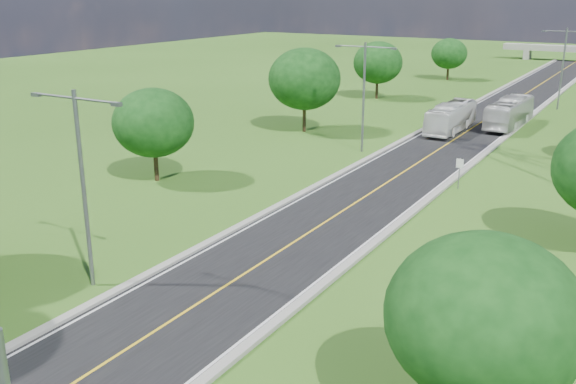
% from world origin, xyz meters
% --- Properties ---
extents(ground, '(260.00, 260.00, 0.00)m').
position_xyz_m(ground, '(0.00, 60.00, 0.00)').
color(ground, '#305718').
rests_on(ground, ground).
extents(road, '(8.00, 150.00, 0.06)m').
position_xyz_m(road, '(0.00, 66.00, 0.03)').
color(road, black).
rests_on(road, ground).
extents(curb_left, '(0.50, 150.00, 0.22)m').
position_xyz_m(curb_left, '(-4.25, 66.00, 0.11)').
color(curb_left, gray).
rests_on(curb_left, ground).
extents(curb_right, '(0.50, 150.00, 0.22)m').
position_xyz_m(curb_right, '(4.25, 66.00, 0.11)').
color(curb_right, gray).
rests_on(curb_right, ground).
extents(speed_limit_sign, '(0.55, 0.09, 2.40)m').
position_xyz_m(speed_limit_sign, '(5.20, 37.98, 1.60)').
color(speed_limit_sign, slate).
rests_on(speed_limit_sign, ground).
extents(streetlight_near_left, '(5.90, 0.25, 10.00)m').
position_xyz_m(streetlight_near_left, '(-6.00, 12.00, 5.94)').
color(streetlight_near_left, slate).
rests_on(streetlight_near_left, ground).
extents(streetlight_mid_left, '(5.90, 0.25, 10.00)m').
position_xyz_m(streetlight_mid_left, '(-6.00, 45.00, 5.94)').
color(streetlight_mid_left, slate).
rests_on(streetlight_mid_left, ground).
extents(streetlight_far_right, '(5.90, 0.25, 10.00)m').
position_xyz_m(streetlight_far_right, '(6.00, 78.00, 5.94)').
color(streetlight_far_right, slate).
rests_on(streetlight_far_right, ground).
extents(tree_lb, '(6.30, 6.30, 7.33)m').
position_xyz_m(tree_lb, '(-16.00, 28.00, 4.64)').
color(tree_lb, black).
rests_on(tree_lb, ground).
extents(tree_lc, '(7.56, 7.56, 8.79)m').
position_xyz_m(tree_lc, '(-15.00, 50.00, 5.58)').
color(tree_lc, black).
rests_on(tree_lc, ground).
extents(tree_ld, '(6.72, 6.72, 7.82)m').
position_xyz_m(tree_ld, '(-17.00, 74.00, 4.95)').
color(tree_ld, black).
rests_on(tree_ld, ground).
extents(tree_le, '(5.88, 5.88, 6.84)m').
position_xyz_m(tree_le, '(-14.50, 98.00, 4.33)').
color(tree_le, black).
rests_on(tree_le, ground).
extents(tree_ra, '(6.30, 6.30, 7.33)m').
position_xyz_m(tree_ra, '(14.00, 10.00, 4.64)').
color(tree_ra, black).
rests_on(tree_ra, ground).
extents(bus_outbound, '(3.00, 11.32, 3.13)m').
position_xyz_m(bus_outbound, '(3.20, 63.44, 1.62)').
color(bus_outbound, silver).
rests_on(bus_outbound, road).
extents(bus_inbound, '(2.57, 10.75, 2.99)m').
position_xyz_m(bus_inbound, '(-1.60, 57.91, 1.56)').
color(bus_inbound, white).
rests_on(bus_inbound, road).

